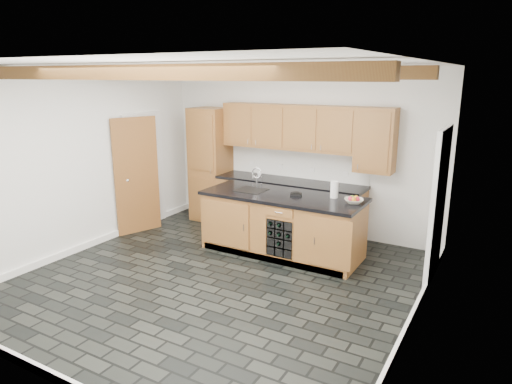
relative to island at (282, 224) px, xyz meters
The scene contains 10 objects.
ground 1.40m from the island, 103.43° to the right, with size 5.00×5.00×0.00m, color black.
room_shell 1.36m from the island, 117.46° to the right, with size 5.01×5.00×5.00m.
back_cabinetry 1.28m from the island, 125.61° to the left, with size 3.65×0.62×2.20m.
island is the anchor object (origin of this frame).
faucet 0.75m from the island, behind, with size 0.45×0.40×0.34m.
kitchen_scale 0.53m from the island, 19.82° to the left, with size 0.19×0.14×0.05m.
fruit_bowl 1.19m from the island, ahead, with size 0.26×0.26×0.06m, color beige.
fruit_cluster 1.20m from the island, ahead, with size 0.16×0.17×0.07m.
paper_towel 0.96m from the island, 17.24° to the left, with size 0.11×0.11×0.25m, color white.
mug 1.37m from the island, 134.94° to the left, with size 0.10×0.10×0.09m, color white.
Camera 1 is at (3.25, -4.66, 2.67)m, focal length 32.00 mm.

